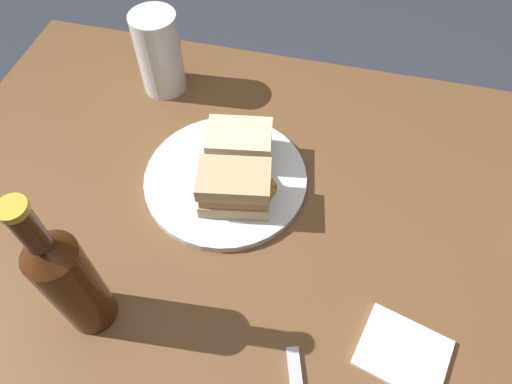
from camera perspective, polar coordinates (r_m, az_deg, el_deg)
name	(u,v)px	position (r m, az deg, el deg)	size (l,w,h in m)	color
ground_plane	(273,359)	(1.41, 2.14, -19.96)	(6.00, 6.00, 0.00)	#333842
dining_table	(278,313)	(1.05, 2.79, -14.69)	(1.21, 0.78, 0.75)	brown
plate	(226,179)	(0.75, -3.76, 1.66)	(0.26, 0.26, 0.01)	white
sandwich_half_left	(234,188)	(0.69, -2.67, 0.51)	(0.12, 0.09, 0.07)	#CCB284
sandwich_half_right	(240,144)	(0.75, -2.04, 5.98)	(0.11, 0.09, 0.06)	beige
potato_wedge_front	(257,188)	(0.72, 0.10, 0.50)	(0.06, 0.02, 0.01)	gold
potato_wedge_middle	(242,187)	(0.72, -1.76, 0.61)	(0.04, 0.02, 0.02)	#AD702D
potato_wedge_back	(264,179)	(0.73, 0.95, 1.56)	(0.05, 0.02, 0.02)	#B77F33
pint_glass	(160,58)	(0.89, -11.75, 15.91)	(0.08, 0.08, 0.15)	white
cider_bottle	(69,280)	(0.59, -22.06, -10.07)	(0.06, 0.06, 0.27)	#47230F
napkin	(403,353)	(0.66, 17.70, -18.39)	(0.11, 0.09, 0.01)	white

